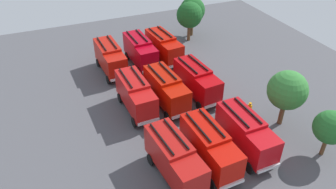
% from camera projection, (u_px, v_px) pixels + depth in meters
% --- Properties ---
extents(ground_plane, '(56.92, 56.92, 0.00)m').
position_uv_depth(ground_plane, '(168.00, 104.00, 37.55)').
color(ground_plane, '#4C4C51').
extents(fire_truck_0, '(7.29, 2.99, 3.88)m').
position_uv_depth(fire_truck_0, '(110.00, 58.00, 42.48)').
color(fire_truck_0, '#B1140A').
rests_on(fire_truck_0, ground).
extents(fire_truck_1, '(7.27, 2.94, 3.88)m').
position_uv_depth(fire_truck_1, '(136.00, 94.00, 35.50)').
color(fire_truck_1, '#B61311').
rests_on(fire_truck_1, ground).
extents(fire_truck_2, '(7.39, 3.28, 3.88)m').
position_uv_depth(fire_truck_2, '(175.00, 158.00, 27.55)').
color(fire_truck_2, '#A81410').
rests_on(fire_truck_2, ground).
extents(fire_truck_3, '(7.30, 3.01, 3.88)m').
position_uv_depth(fire_truck_3, '(140.00, 50.00, 44.16)').
color(fire_truck_3, '#AB0313').
rests_on(fire_truck_3, ground).
extents(fire_truck_4, '(7.37, 3.20, 3.88)m').
position_uv_depth(fire_truck_4, '(166.00, 89.00, 36.36)').
color(fire_truck_4, '#B21204').
rests_on(fire_truck_4, ground).
extents(fire_truck_5, '(7.30, 3.01, 3.88)m').
position_uv_depth(fire_truck_5, '(210.00, 146.00, 28.77)').
color(fire_truck_5, '#BB0E06').
rests_on(fire_truck_5, ground).
extents(fire_truck_6, '(7.40, 3.33, 3.88)m').
position_uv_depth(fire_truck_6, '(164.00, 46.00, 45.21)').
color(fire_truck_6, '#B30E03').
rests_on(fire_truck_6, ground).
extents(fire_truck_7, '(7.38, 3.25, 3.88)m').
position_uv_depth(fire_truck_7, '(197.00, 80.00, 37.87)').
color(fire_truck_7, '#AE0509').
rests_on(fire_truck_7, ground).
extents(fire_truck_8, '(7.25, 2.87, 3.88)m').
position_uv_depth(fire_truck_8, '(246.00, 132.00, 30.28)').
color(fire_truck_8, '#B70B12').
rests_on(fire_truck_8, ground).
extents(firefighter_0, '(0.48, 0.43, 1.84)m').
position_uv_depth(firefighter_0, '(249.00, 109.00, 35.12)').
color(firefighter_0, black).
rests_on(firefighter_0, ground).
extents(firefighter_1, '(0.48, 0.43, 1.78)m').
position_uv_depth(firefighter_1, '(187.00, 97.00, 37.04)').
color(firefighter_1, black).
rests_on(firefighter_1, ground).
extents(tree_0, '(4.00, 4.00, 6.21)m').
position_uv_depth(tree_0, '(192.00, 10.00, 51.22)').
color(tree_0, brown).
rests_on(tree_0, ground).
extents(tree_1, '(3.99, 3.99, 6.18)m').
position_uv_depth(tree_1, '(189.00, 15.00, 49.57)').
color(tree_1, brown).
rests_on(tree_1, ground).
extents(tree_2, '(4.02, 4.02, 6.23)m').
position_uv_depth(tree_2, '(287.00, 90.00, 32.42)').
color(tree_2, brown).
rests_on(tree_2, ground).
extents(tree_3, '(3.12, 3.12, 4.84)m').
position_uv_depth(tree_3, '(331.00, 127.00, 29.16)').
color(tree_3, brown).
rests_on(tree_3, ground).
extents(traffic_cone_0, '(0.48, 0.48, 0.68)m').
position_uv_depth(traffic_cone_0, '(150.00, 79.00, 41.59)').
color(traffic_cone_0, '#F2600C').
rests_on(traffic_cone_0, ground).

